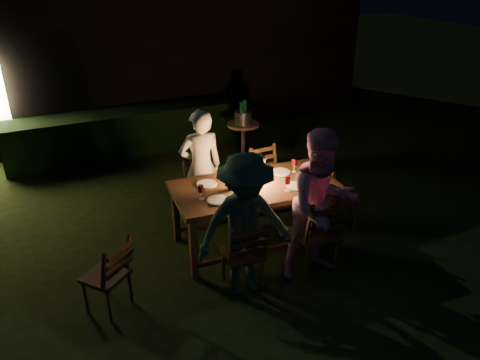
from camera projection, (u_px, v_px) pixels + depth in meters
name	position (u px, v px, depth m)	size (l,w,h in m)	color
garden_envelope	(117.00, 45.00, 10.34)	(40.00, 40.00, 3.20)	black
dining_table	(255.00, 191.00, 5.75)	(2.08, 1.14, 0.84)	#462F17
chair_near_left	(243.00, 265.00, 5.17)	(0.45, 0.47, 0.93)	#462F17
chair_near_right	(315.00, 246.00, 5.43)	(0.51, 0.54, 1.06)	#462F17
chair_far_left	(203.00, 203.00, 6.46)	(0.41, 0.44, 0.91)	#462F17
chair_far_right	(269.00, 191.00, 6.78)	(0.45, 0.48, 0.95)	#462F17
chair_end	(338.00, 207.00, 6.35)	(0.53, 0.50, 0.94)	#462F17
chair_spare	(109.00, 287.00, 4.84)	(0.59, 0.59, 0.90)	#462F17
person_house_side	(201.00, 167.00, 6.28)	(0.59, 0.38, 1.60)	#EBEAC8
person_opp_right	(321.00, 206.00, 5.15)	(0.86, 0.67, 1.77)	#D190BB
person_opp_left	(245.00, 226.00, 4.89)	(1.05, 0.61, 1.63)	#2C5843
lantern	(257.00, 171.00, 5.71)	(0.16, 0.16, 0.35)	white
plate_far_left	(207.00, 184.00, 5.72)	(0.25, 0.25, 0.01)	white
plate_near_left	(218.00, 200.00, 5.35)	(0.25, 0.25, 0.01)	white
plate_far_right	(281.00, 172.00, 6.04)	(0.25, 0.25, 0.01)	white
plate_near_right	(296.00, 186.00, 5.67)	(0.25, 0.25, 0.01)	white
wineglass_a	(224.00, 173.00, 5.82)	(0.06, 0.06, 0.18)	#59070F
wineglass_b	(201.00, 192.00, 5.35)	(0.06, 0.06, 0.18)	#59070F
wineglass_c	(288.00, 184.00, 5.54)	(0.06, 0.06, 0.18)	#59070F
wineglass_d	(294.00, 166.00, 6.03)	(0.06, 0.06, 0.18)	#59070F
wineglass_e	(257.00, 190.00, 5.39)	(0.06, 0.06, 0.18)	silver
bottle_table	(236.00, 178.00, 5.58)	(0.07, 0.07, 0.28)	#0F471E
napkin_left	(254.00, 198.00, 5.40)	(0.18, 0.14, 0.01)	red
napkin_right	(307.00, 188.00, 5.64)	(0.18, 0.14, 0.01)	red
phone	(214.00, 204.00, 5.26)	(0.14, 0.07, 0.01)	black
side_table	(243.00, 128.00, 8.11)	(0.56, 0.56, 0.75)	brown
ice_bucket	(243.00, 117.00, 8.02)	(0.30, 0.30, 0.22)	#A5A8AD
bottle_bucket_a	(242.00, 115.00, 7.95)	(0.07, 0.07, 0.32)	#0F471E
bottle_bucket_b	(245.00, 113.00, 8.05)	(0.07, 0.07, 0.32)	#0F471E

